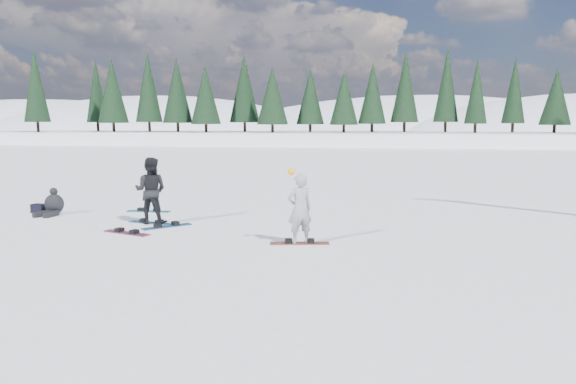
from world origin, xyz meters
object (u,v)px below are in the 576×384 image
object	(u,v)px
gear_bag	(39,208)
snowboard_loose_a	(167,227)
snowboarder_woman	(300,209)
snowboarder_man	(151,191)
snowboard_loose_c	(149,211)
snowboard_loose_b	(127,233)
seated_rider	(53,204)

from	to	relation	value
gear_bag	snowboard_loose_a	distance (m)	5.48
snowboarder_woman	gear_bag	xyz separation A→B (m)	(-9.35, 3.34, -0.76)
snowboarder_woman	snowboarder_man	size ratio (longest dim) A/B	0.97
snowboarder_woman	snowboarder_man	distance (m)	5.25
snowboard_loose_a	snowboard_loose_c	bearing A→B (deg)	76.64
snowboarder_man	snowboard_loose_b	bearing A→B (deg)	83.41
snowboarder_man	snowboard_loose_a	distance (m)	1.29
snowboarder_man	snowboard_loose_a	size ratio (longest dim) A/B	1.34
snowboard_loose_b	snowboard_loose_c	world-z (taller)	same
snowboarder_man	snowboard_loose_a	world-z (taller)	snowboarder_man
snowboard_loose_a	gear_bag	bearing A→B (deg)	115.42
gear_bag	snowboard_loose_a	bearing A→B (deg)	-18.41
snowboarder_woman	seated_rider	bearing A→B (deg)	-49.92
snowboarder_man	gear_bag	bearing A→B (deg)	-19.02
snowboarder_man	seated_rider	xyz separation A→B (m)	(-3.83, 0.99, -0.66)
seated_rider	snowboard_loose_b	size ratio (longest dim) A/B	0.75
snowboarder_woman	snowboard_loose_b	distance (m)	5.01
snowboarder_man	snowboard_loose_c	xyz separation A→B (m)	(-0.96, 2.04, -0.99)
snowboarder_woman	snowboard_loose_c	bearing A→B (deg)	-65.86
snowboard_loose_a	snowboarder_man	bearing A→B (deg)	98.11
gear_bag	snowboarder_man	bearing A→B (deg)	-15.43
gear_bag	snowboard_loose_c	size ratio (longest dim) A/B	0.30
gear_bag	snowboard_loose_a	size ratio (longest dim) A/B	0.30
gear_bag	snowboard_loose_c	world-z (taller)	gear_bag
seated_rider	snowboarder_man	bearing A→B (deg)	0.04
snowboarder_woman	snowboard_loose_a	distance (m)	4.54
snowboarder_man	snowboard_loose_b	world-z (taller)	snowboarder_man
snowboarder_woman	seated_rider	xyz separation A→B (m)	(-8.65, 3.08, -0.56)
snowboard_loose_c	seated_rider	bearing A→B (deg)	-161.41
snowboarder_woman	snowboarder_man	xyz separation A→B (m)	(-4.82, 2.09, 0.10)
snowboarder_man	snowboard_loose_a	bearing A→B (deg)	140.69
seated_rider	snowboard_loose_c	bearing A→B (deg)	34.52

